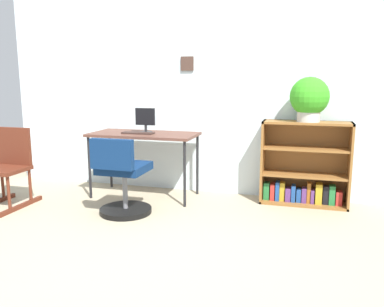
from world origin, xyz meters
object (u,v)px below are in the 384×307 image
object	(u,v)px
bookshelf_low	(305,168)
rocking_chair	(8,166)
keyboard	(138,133)
desk	(144,138)
monitor	(145,120)
office_chair	(122,181)
potted_plant_on_shelf	(309,98)

from	to	relation	value
bookshelf_low	rocking_chair	bearing A→B (deg)	-162.60
keyboard	rocking_chair	world-z (taller)	rocking_chair
desk	rocking_chair	distance (m)	1.46
monitor	keyboard	world-z (taller)	monitor
office_chair	potted_plant_on_shelf	bearing A→B (deg)	25.98
desk	office_chair	distance (m)	0.74
keyboard	bookshelf_low	bearing A→B (deg)	9.92
desk	keyboard	world-z (taller)	keyboard
monitor	rocking_chair	world-z (taller)	monitor
monitor	potted_plant_on_shelf	bearing A→B (deg)	4.40
bookshelf_low	desk	bearing A→B (deg)	-172.24
monitor	rocking_chair	distance (m)	1.53
desk	office_chair	bearing A→B (deg)	-86.12
potted_plant_on_shelf	keyboard	bearing A→B (deg)	-171.87
keyboard	office_chair	distance (m)	0.71
keyboard	bookshelf_low	size ratio (longest dim) A/B	0.39
desk	monitor	distance (m)	0.20
potted_plant_on_shelf	desk	bearing A→B (deg)	-174.07
rocking_chair	office_chair	bearing A→B (deg)	2.08
keyboard	rocking_chair	xyz separation A→B (m)	(-1.22, -0.63, -0.32)
desk	keyboard	bearing A→B (deg)	-116.16
keyboard	bookshelf_low	distance (m)	1.86
bookshelf_low	keyboard	bearing A→B (deg)	-170.08
rocking_chair	bookshelf_low	distance (m)	3.15
monitor	potted_plant_on_shelf	distance (m)	1.79
monitor	office_chair	distance (m)	0.89
rocking_chair	bookshelf_low	xyz separation A→B (m)	(3.01, 0.94, -0.04)
desk	keyboard	xyz separation A→B (m)	(-0.04, -0.07, 0.06)
office_chair	rocking_chair	size ratio (longest dim) A/B	0.96
office_chair	bookshelf_low	world-z (taller)	bookshelf_low
monitor	potted_plant_on_shelf	world-z (taller)	potted_plant_on_shelf
bookshelf_low	office_chair	bearing A→B (deg)	-152.38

